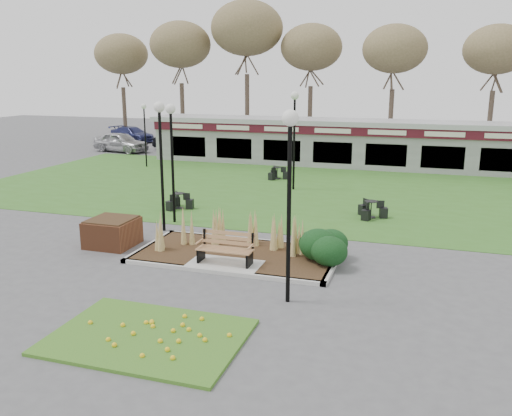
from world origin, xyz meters
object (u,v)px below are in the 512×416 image
(brick_planter, at_px, (112,232))
(car_silver, at_px, (121,142))
(park_bench, at_px, (226,248))
(lamp_post_mid_left, at_px, (171,137))
(lamp_post_far_left, at_px, (144,121))
(car_black, at_px, (180,141))
(lamp_post_mid_right, at_px, (294,119))
(lamp_post_near_left, at_px, (160,138))
(bistro_set_a, at_px, (179,203))
(bistro_set_b, at_px, (277,175))
(lamp_post_near_right, at_px, (290,165))
(car_blue, at_px, (132,134))
(bistro_set_c, at_px, (371,212))
(food_pavilion, at_px, (337,142))

(brick_planter, bearing_deg, car_silver, 120.70)
(park_bench, relative_size, lamp_post_mid_left, 0.37)
(lamp_post_far_left, xyz_separation_m, car_black, (-1.52, 8.01, -2.20))
(lamp_post_far_left, bearing_deg, lamp_post_mid_right, -20.61)
(lamp_post_near_left, bearing_deg, lamp_post_mid_left, 96.99)
(bistro_set_a, bearing_deg, bistro_set_b, 74.28)
(brick_planter, height_order, lamp_post_near_right, lamp_post_near_right)
(car_blue, bearing_deg, bistro_set_c, -112.57)
(car_silver, bearing_deg, food_pavilion, -83.77)
(lamp_post_near_left, relative_size, lamp_post_mid_right, 0.97)
(car_silver, relative_size, car_blue, 0.98)
(park_bench, xyz_separation_m, brick_planter, (-4.40, 0.75, -0.11))
(lamp_post_near_left, relative_size, bistro_set_c, 3.77)
(brick_planter, height_order, lamp_post_near_left, lamp_post_near_left)
(brick_planter, distance_m, lamp_post_mid_left, 4.45)
(lamp_post_near_right, height_order, car_blue, lamp_post_near_right)
(park_bench, distance_m, car_black, 26.73)
(lamp_post_near_left, height_order, car_black, lamp_post_near_left)
(lamp_post_far_left, bearing_deg, lamp_post_near_left, -58.63)
(bistro_set_b, height_order, car_black, car_black)
(lamp_post_near_left, height_order, lamp_post_near_right, lamp_post_near_right)
(park_bench, height_order, lamp_post_mid_left, lamp_post_mid_left)
(lamp_post_near_right, bearing_deg, car_silver, 129.41)
(food_pavilion, height_order, bistro_set_a, food_pavilion)
(lamp_post_mid_left, bearing_deg, bistro_set_c, 22.55)
(lamp_post_mid_right, relative_size, bistro_set_c, 3.87)
(car_silver, distance_m, car_blue, 6.33)
(lamp_post_mid_right, bearing_deg, park_bench, -86.19)
(park_bench, distance_m, brick_planter, 4.47)
(bistro_set_a, bearing_deg, food_pavilion, 71.57)
(bistro_set_b, bearing_deg, bistro_set_c, -49.72)
(lamp_post_mid_left, relative_size, bistro_set_b, 3.75)
(park_bench, bearing_deg, bistro_set_c, 63.39)
(food_pavilion, distance_m, lamp_post_mid_left, 16.18)
(park_bench, distance_m, lamp_post_near_right, 4.30)
(lamp_post_near_left, bearing_deg, brick_planter, -110.83)
(lamp_post_near_left, relative_size, lamp_post_far_left, 1.21)
(brick_planter, xyz_separation_m, car_blue, (-14.42, 26.00, 0.17))
(park_bench, xyz_separation_m, car_silver, (-16.37, 20.92, 0.15))
(lamp_post_near_left, bearing_deg, lamp_post_near_right, -39.09)
(bistro_set_b, bearing_deg, park_bench, -80.65)
(food_pavilion, bearing_deg, brick_planter, -103.06)
(lamp_post_mid_right, height_order, bistro_set_a, lamp_post_mid_right)
(lamp_post_mid_right, height_order, car_black, lamp_post_mid_right)
(lamp_post_far_left, distance_m, bistro_set_a, 11.79)
(lamp_post_mid_left, distance_m, car_blue, 27.38)
(lamp_post_near_left, distance_m, car_silver, 22.25)
(lamp_post_near_right, bearing_deg, bistro_set_b, 106.51)
(lamp_post_near_left, xyz_separation_m, bistro_set_c, (7.13, 4.18, -3.20))
(brick_planter, bearing_deg, food_pavilion, 76.94)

